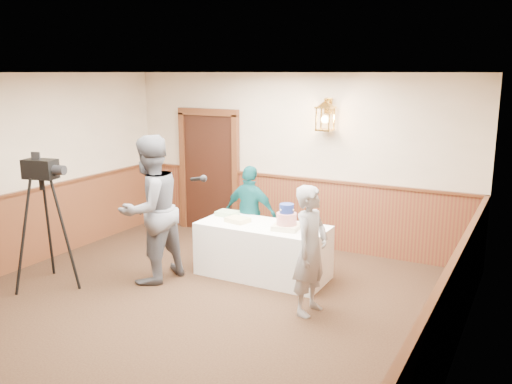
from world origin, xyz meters
TOP-DOWN VIEW (x-y plane):
  - ground at (0.00, 0.00)m, footprint 7.00×7.00m
  - room_shell at (-0.05, 0.45)m, footprint 6.02×7.02m
  - display_table at (0.27, 1.90)m, footprint 1.80×0.80m
  - tiered_cake at (0.66, 1.85)m, footprint 0.38×0.38m
  - sheet_cake_yellow at (-0.10, 1.85)m, footprint 0.35×0.29m
  - sheet_cake_green at (-0.41, 2.08)m, footprint 0.29×0.24m
  - interviewer at (-0.99, 1.06)m, footprint 1.58×1.08m
  - baker at (1.31, 1.13)m, footprint 0.42×0.60m
  - assistant_p at (-0.20, 2.40)m, footprint 0.86×0.37m
  - tv_camera_rig at (-2.09, 0.24)m, footprint 0.67×0.63m

SIDE VIEW (x-z plane):
  - ground at x=0.00m, z-range 0.00..0.00m
  - display_table at x=0.27m, z-range 0.00..0.75m
  - assistant_p at x=-0.20m, z-range 0.00..1.46m
  - tv_camera_rig at x=-2.09m, z-range -0.09..1.63m
  - baker at x=1.31m, z-range 0.00..1.55m
  - sheet_cake_yellow at x=-0.10m, z-range 0.75..0.81m
  - sheet_cake_green at x=-0.41m, z-range 0.75..0.82m
  - tiered_cake at x=0.66m, z-range 0.71..1.06m
  - interviewer at x=-0.99m, z-range 0.00..2.00m
  - room_shell at x=-0.05m, z-range 0.12..2.93m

